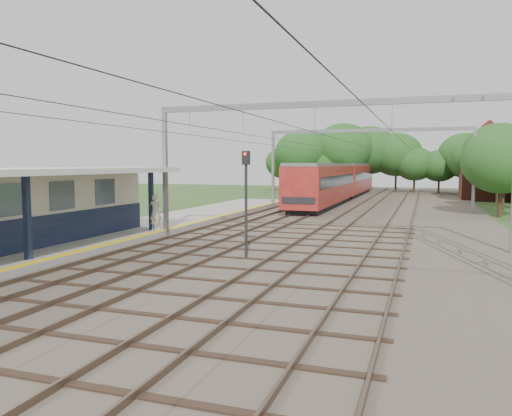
% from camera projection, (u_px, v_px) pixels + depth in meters
% --- Properties ---
extents(ground, '(160.00, 160.00, 0.00)m').
position_uv_depth(ground, '(38.00, 337.00, 11.48)').
color(ground, '#2D4C1E').
rests_on(ground, ground).
extents(ballast_bed, '(18.00, 90.00, 0.10)m').
position_uv_depth(ballast_bed, '(366.00, 215.00, 38.46)').
color(ballast_bed, '#473D33').
rests_on(ballast_bed, ground).
extents(platform, '(5.00, 52.00, 0.35)m').
position_uv_depth(platform, '(116.00, 234.00, 27.08)').
color(platform, gray).
rests_on(platform, ground).
extents(yellow_stripe, '(0.45, 52.00, 0.01)m').
position_uv_depth(yellow_stripe, '(153.00, 233.00, 26.34)').
color(yellow_stripe, yellow).
rests_on(yellow_stripe, platform).
extents(rail_tracks, '(11.80, 88.00, 0.15)m').
position_uv_depth(rail_tracks, '(333.00, 212.00, 39.26)').
color(rail_tracks, brown).
rests_on(rail_tracks, ballast_bed).
extents(catenary_system, '(17.22, 88.00, 7.00)m').
position_uv_depth(catenary_system, '(350.00, 141.00, 33.73)').
color(catenary_system, gray).
rests_on(catenary_system, ground).
extents(tree_band, '(31.72, 30.88, 8.82)m').
position_uv_depth(tree_band, '(390.00, 157.00, 63.65)').
color(tree_band, '#382619').
rests_on(tree_band, ground).
extents(house_far, '(8.00, 6.12, 8.66)m').
position_uv_depth(house_far, '(500.00, 171.00, 55.05)').
color(house_far, brown).
rests_on(house_far, ground).
extents(person, '(0.80, 0.61, 1.99)m').
position_uv_depth(person, '(155.00, 212.00, 27.33)').
color(person, silver).
rests_on(person, platform).
extents(train, '(3.01, 37.51, 3.95)m').
position_uv_depth(train, '(340.00, 180.00, 54.21)').
color(train, black).
rests_on(train, ballast_bed).
extents(signal_post, '(0.35, 0.31, 4.51)m').
position_uv_depth(signal_post, '(246.00, 191.00, 20.53)').
color(signal_post, black).
rests_on(signal_post, ground).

